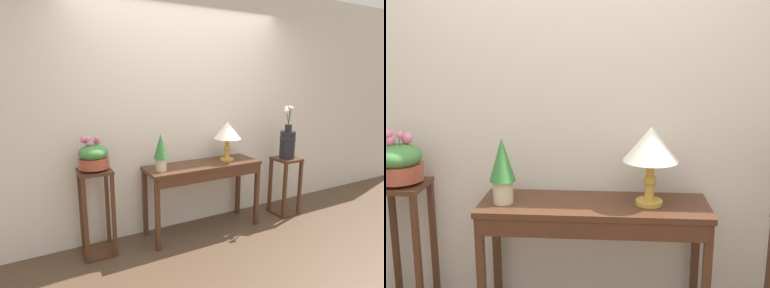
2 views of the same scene
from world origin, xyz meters
The scene contains 6 objects.
back_wall_with_art centered at (0.00, 1.33, 1.40)m, with size 9.00×0.10×2.80m.
console_table centered at (0.11, 1.00, 0.68)m, with size 1.32×0.43×0.79m.
table_lamp centered at (0.43, 1.02, 1.12)m, with size 0.31×0.31×0.45m.
potted_plant_on_console centered at (-0.41, 0.98, 1.00)m, with size 0.15×0.15×0.38m.
pedestal_stand_left centered at (-1.06, 1.07, 0.43)m, with size 0.30×0.30×0.87m.
planter_bowl_wide_left centered at (-1.06, 1.07, 1.00)m, with size 0.28×0.28×0.33m.
Camera 2 is at (0.22, -1.58, 1.73)m, focal length 44.58 mm.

